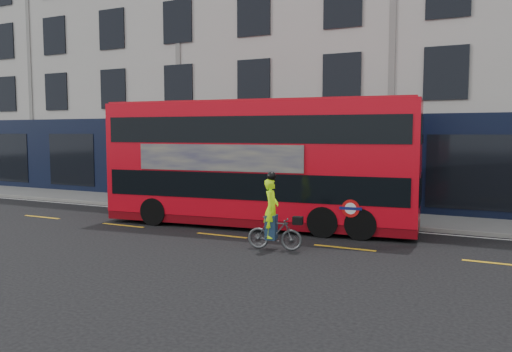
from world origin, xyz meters
The scene contains 8 objects.
ground centered at (0.00, 0.00, 0.00)m, with size 120.00×120.00×0.00m, color black.
pavement centered at (0.00, 6.50, 0.06)m, with size 60.00×3.00×0.12m, color gray.
kerb centered at (0.00, 5.00, 0.07)m, with size 60.00×0.12×0.13m, color gray.
building_terrace centered at (0.00, 12.94, 7.49)m, with size 50.00×10.07×15.00m.
road_edge_line centered at (0.00, 4.70, 0.00)m, with size 58.00×0.10×0.01m, color silver.
lane_dashes centered at (0.00, 1.50, 0.00)m, with size 58.00×0.12×0.01m, color gold, non-canonical shape.
bus centered at (-3.61, 3.48, 2.23)m, with size 11.00×3.51×4.36m.
cyclist centered at (-1.74, 0.44, 0.75)m, with size 1.61×0.69×2.20m.
Camera 1 is at (3.75, -12.16, 3.28)m, focal length 35.00 mm.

